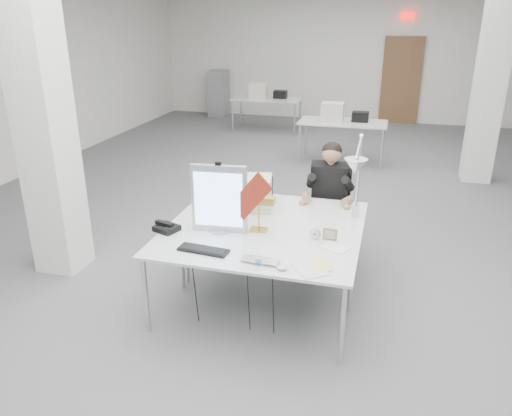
{
  "coord_description": "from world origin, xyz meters",
  "views": [
    {
      "loc": [
        1.05,
        -6.22,
        2.64
      ],
      "look_at": [
        -0.1,
        -2.0,
        0.91
      ],
      "focal_mm": 35.0,
      "sensor_mm": 36.0,
      "label": 1
    }
  ],
  "objects_px": {
    "monitor": "(219,199)",
    "desk_phone": "(167,228)",
    "desk_main": "(252,248)",
    "bankers_lamp": "(259,215)",
    "seated_person": "(330,182)",
    "beige_monitor": "(254,193)",
    "architect_lamp": "(356,185)",
    "laptop": "(258,263)",
    "office_chair": "(329,214)"
  },
  "relations": [
    {
      "from": "monitor",
      "to": "desk_phone",
      "type": "relative_size",
      "value": 3.13
    },
    {
      "from": "desk_main",
      "to": "bankers_lamp",
      "type": "distance_m",
      "value": 0.39
    },
    {
      "from": "monitor",
      "to": "seated_person",
      "type": "bearing_deg",
      "value": 50.85
    },
    {
      "from": "desk_main",
      "to": "beige_monitor",
      "type": "height_order",
      "value": "beige_monitor"
    },
    {
      "from": "monitor",
      "to": "architect_lamp",
      "type": "distance_m",
      "value": 1.26
    },
    {
      "from": "monitor",
      "to": "bankers_lamp",
      "type": "height_order",
      "value": "monitor"
    },
    {
      "from": "desk_main",
      "to": "architect_lamp",
      "type": "xyz_separation_m",
      "value": [
        0.8,
        0.7,
        0.42
      ]
    },
    {
      "from": "desk_phone",
      "to": "beige_monitor",
      "type": "distance_m",
      "value": 0.99
    },
    {
      "from": "monitor",
      "to": "beige_monitor",
      "type": "xyz_separation_m",
      "value": [
        0.15,
        0.63,
        -0.15
      ]
    },
    {
      "from": "seated_person",
      "to": "laptop",
      "type": "distance_m",
      "value": 1.85
    },
    {
      "from": "monitor",
      "to": "architect_lamp",
      "type": "xyz_separation_m",
      "value": [
        1.18,
        0.45,
        0.09
      ]
    },
    {
      "from": "bankers_lamp",
      "to": "architect_lamp",
      "type": "height_order",
      "value": "architect_lamp"
    },
    {
      "from": "desk_main",
      "to": "beige_monitor",
      "type": "xyz_separation_m",
      "value": [
        -0.22,
        0.87,
        0.18
      ]
    },
    {
      "from": "bankers_lamp",
      "to": "beige_monitor",
      "type": "height_order",
      "value": "beige_monitor"
    },
    {
      "from": "laptop",
      "to": "architect_lamp",
      "type": "xyz_separation_m",
      "value": [
        0.66,
        0.99,
        0.39
      ]
    },
    {
      "from": "laptop",
      "to": "desk_phone",
      "type": "distance_m",
      "value": 1.07
    },
    {
      "from": "desk_main",
      "to": "bankers_lamp",
      "type": "xyz_separation_m",
      "value": [
        -0.03,
        0.35,
        0.17
      ]
    },
    {
      "from": "desk_main",
      "to": "laptop",
      "type": "height_order",
      "value": "laptop"
    },
    {
      "from": "monitor",
      "to": "bankers_lamp",
      "type": "xyz_separation_m",
      "value": [
        0.34,
        0.1,
        -0.16
      ]
    },
    {
      "from": "monitor",
      "to": "bankers_lamp",
      "type": "distance_m",
      "value": 0.39
    },
    {
      "from": "office_chair",
      "to": "beige_monitor",
      "type": "distance_m",
      "value": 1.07
    },
    {
      "from": "office_chair",
      "to": "laptop",
      "type": "bearing_deg",
      "value": -99.96
    },
    {
      "from": "desk_main",
      "to": "office_chair",
      "type": "relative_size",
      "value": 1.82
    },
    {
      "from": "desk_main",
      "to": "desk_phone",
      "type": "height_order",
      "value": "desk_phone"
    },
    {
      "from": "seated_person",
      "to": "beige_monitor",
      "type": "bearing_deg",
      "value": -137.25
    },
    {
      "from": "monitor",
      "to": "architect_lamp",
      "type": "relative_size",
      "value": 0.78
    },
    {
      "from": "monitor",
      "to": "bankers_lamp",
      "type": "relative_size",
      "value": 2.0
    },
    {
      "from": "office_chair",
      "to": "beige_monitor",
      "type": "bearing_deg",
      "value": -135.1
    },
    {
      "from": "monitor",
      "to": "laptop",
      "type": "height_order",
      "value": "monitor"
    },
    {
      "from": "laptop",
      "to": "architect_lamp",
      "type": "distance_m",
      "value": 1.26
    },
    {
      "from": "laptop",
      "to": "desk_phone",
      "type": "bearing_deg",
      "value": 160.35
    },
    {
      "from": "desk_main",
      "to": "architect_lamp",
      "type": "bearing_deg",
      "value": 41.01
    },
    {
      "from": "seated_person",
      "to": "desk_phone",
      "type": "height_order",
      "value": "seated_person"
    },
    {
      "from": "architect_lamp",
      "to": "office_chair",
      "type": "bearing_deg",
      "value": 92.73
    },
    {
      "from": "desk_main",
      "to": "seated_person",
      "type": "xyz_separation_m",
      "value": [
        0.47,
        1.51,
        0.16
      ]
    },
    {
      "from": "architect_lamp",
      "to": "seated_person",
      "type": "bearing_deg",
      "value": 93.89
    },
    {
      "from": "desk_phone",
      "to": "architect_lamp",
      "type": "bearing_deg",
      "value": 39.44
    },
    {
      "from": "seated_person",
      "to": "bankers_lamp",
      "type": "relative_size",
      "value": 3.0
    },
    {
      "from": "seated_person",
      "to": "monitor",
      "type": "distance_m",
      "value": 1.53
    },
    {
      "from": "desk_main",
      "to": "bankers_lamp",
      "type": "height_order",
      "value": "bankers_lamp"
    },
    {
      "from": "office_chair",
      "to": "architect_lamp",
      "type": "xyz_separation_m",
      "value": [
        0.33,
        -0.87,
        0.66
      ]
    },
    {
      "from": "office_chair",
      "to": "laptop",
      "type": "xyz_separation_m",
      "value": [
        -0.33,
        -1.86,
        0.27
      ]
    },
    {
      "from": "office_chair",
      "to": "laptop",
      "type": "distance_m",
      "value": 1.91
    },
    {
      "from": "desk_main",
      "to": "monitor",
      "type": "distance_m",
      "value": 0.56
    },
    {
      "from": "desk_phone",
      "to": "beige_monitor",
      "type": "relative_size",
      "value": 0.57
    },
    {
      "from": "seated_person",
      "to": "bankers_lamp",
      "type": "bearing_deg",
      "value": -113.09
    },
    {
      "from": "office_chair",
      "to": "beige_monitor",
      "type": "height_order",
      "value": "beige_monitor"
    },
    {
      "from": "desk_phone",
      "to": "beige_monitor",
      "type": "xyz_separation_m",
      "value": [
        0.63,
        0.75,
        0.14
      ]
    },
    {
      "from": "desk_main",
      "to": "seated_person",
      "type": "height_order",
      "value": "seated_person"
    },
    {
      "from": "bankers_lamp",
      "to": "seated_person",
      "type": "bearing_deg",
      "value": 67.63
    }
  ]
}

